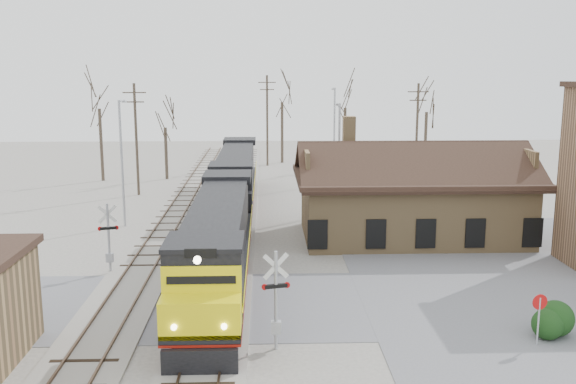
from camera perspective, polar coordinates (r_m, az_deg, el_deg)
name	(u,v)px	position (r m, az deg, el deg)	size (l,w,h in m)	color
ground	(215,305)	(31.04, -6.49, -9.94)	(140.00, 140.00, 0.00)	#A7A297
road	(215,305)	(31.03, -6.49, -9.92)	(60.00, 9.00, 0.03)	slate
parking_lot	(552,274)	(38.03, 22.40, -6.73)	(22.00, 26.00, 0.03)	slate
track_main	(231,227)	(45.32, -5.06, -3.10)	(3.40, 90.00, 0.24)	#A7A297
track_siding	(167,227)	(45.78, -10.70, -3.11)	(3.40, 90.00, 0.24)	#A7A297
depot	(411,202)	(42.89, 10.89, -0.85)	(15.20, 9.31, 7.90)	#9B7B50
locomotive_lead	(218,244)	(32.43, -6.28, -4.64)	(3.01, 20.16, 4.48)	black
locomotive_trailing	(236,177)	(52.38, -4.67, 1.37)	(3.01, 20.16, 4.24)	black
crossbuck_near	(276,304)	(25.66, -1.08, -9.89)	(1.14, 0.36, 4.05)	#A5A8AD
crossbuck_far	(109,241)	(36.20, -15.63, -4.18)	(1.09, 0.36, 3.89)	#A5A8AD
do_not_enter_sign	(539,310)	(27.95, 21.44, -9.73)	(0.65, 0.15, 2.18)	#A5A8AD
hedge_a	(548,324)	(29.03, 22.08, -10.84)	(1.30, 1.30, 1.30)	black
hedge_b	(556,318)	(29.47, 22.68, -10.33)	(1.52, 1.52, 1.52)	black
streetlight_a	(122,156)	(46.32, -14.54, 3.09)	(0.25, 2.04, 8.90)	#A5A8AD
streetlight_b	(339,152)	(49.24, 4.54, 3.58)	(0.25, 2.04, 8.44)	#A5A8AD
streetlight_c	(334,130)	(62.21, 4.12, 5.49)	(0.25, 2.04, 9.22)	#A5A8AD
utility_pole_a	(136,137)	(57.57, -13.33, 4.75)	(2.00, 0.24, 9.78)	#382D23
utility_pole_b	(267,119)	(73.42, -1.86, 6.51)	(2.00, 0.24, 10.27)	#382D23
utility_pole_c	(417,132)	(62.76, 11.38, 5.26)	(2.00, 0.24, 9.65)	#382D23
tree_a	(99,97)	(65.79, -16.48, 8.14)	(4.77, 4.77, 11.68)	#382D23
tree_b	(165,119)	(65.38, -10.89, 6.37)	(3.47, 3.47, 8.51)	#382D23
tree_c	(282,92)	(75.56, -0.53, 8.87)	(4.76, 4.76, 11.66)	#382D23
tree_d	(345,98)	(71.78, 5.12, 8.35)	(4.49, 4.49, 11.00)	#382D23
tree_e	(427,101)	(66.41, 12.25, 7.91)	(4.47, 4.47, 10.95)	#382D23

